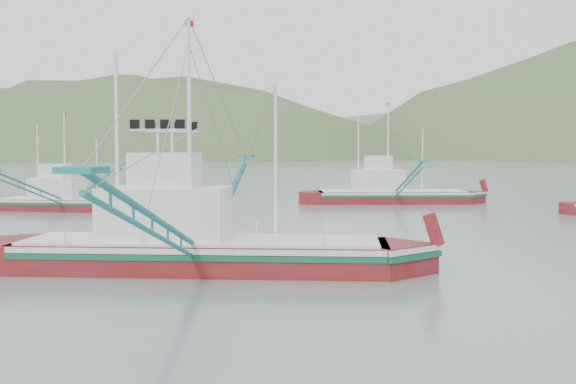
# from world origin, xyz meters

# --- Properties ---
(ground) EXTENTS (1200.00, 1200.00, 0.00)m
(ground) POSITION_xyz_m (0.00, 0.00, 0.00)
(ground) COLOR slate
(ground) RESTS_ON ground
(main_boat) EXTENTS (17.51, 30.67, 12.49)m
(main_boat) POSITION_xyz_m (-2.50, -2.05, 2.05)
(main_boat) COLOR maroon
(main_boat) RESTS_ON ground
(bg_boat_far) EXTENTS (15.86, 27.25, 11.24)m
(bg_boat_far) POSITION_xyz_m (3.04, 41.21, 2.08)
(bg_boat_far) COLOR maroon
(bg_boat_far) RESTS_ON ground
(bg_boat_left) EXTENTS (13.37, 23.96, 9.70)m
(bg_boat_left) POSITION_xyz_m (-24.92, 25.84, 1.33)
(bg_boat_left) COLOR maroon
(bg_boat_left) RESTS_ON ground
(headland_left) EXTENTS (448.00, 308.00, 210.00)m
(headland_left) POSITION_xyz_m (-180.00, 360.00, 0.00)
(headland_left) COLOR #415E30
(headland_left) RESTS_ON ground
(ridge_distant) EXTENTS (960.00, 400.00, 240.00)m
(ridge_distant) POSITION_xyz_m (30.00, 560.00, 0.00)
(ridge_distant) COLOR slate
(ridge_distant) RESTS_ON ground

